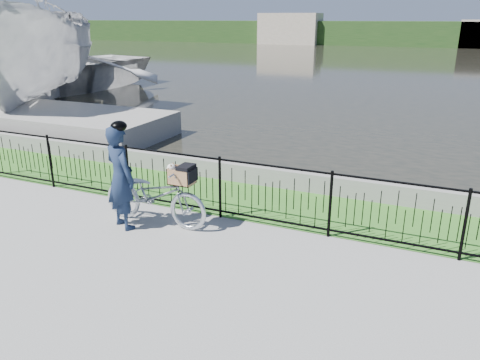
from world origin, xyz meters
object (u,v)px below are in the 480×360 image
at_px(dock, 25,118).
at_px(cyclist, 120,176).
at_px(bicycle_rig, 155,194).
at_px(boat_far, 48,69).
at_px(boat_near, 33,54).

relative_size(dock, cyclist, 5.34).
height_order(bicycle_rig, cyclist, cyclist).
bearing_deg(dock, boat_far, 129.52).
xyz_separation_m(bicycle_rig, cyclist, (-0.44, -0.35, 0.38)).
height_order(dock, boat_far, boat_far).
bearing_deg(boat_near, boat_far, 131.16).
xyz_separation_m(dock, boat_far, (-5.30, 6.43, 0.77)).
relative_size(boat_near, boat_far, 0.94).
bearing_deg(boat_far, bicycle_rig, -39.47).
bearing_deg(boat_near, dock, -53.59).
height_order(dock, bicycle_rig, bicycle_rig).
relative_size(bicycle_rig, boat_far, 0.17).
bearing_deg(boat_near, bicycle_rig, -35.23).
height_order(cyclist, boat_near, boat_near).
xyz_separation_m(dock, boat_near, (-1.72, 2.33, 1.82)).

